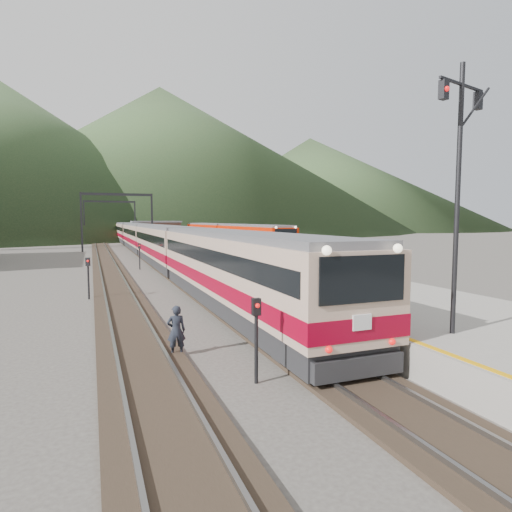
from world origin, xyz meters
name	(u,v)px	position (x,y,z in m)	size (l,w,h in m)	color
ground	(409,419)	(0.00, 0.00, 0.00)	(400.00, 400.00, 0.00)	#47423D
track_main	(154,259)	(0.00, 40.00, 0.07)	(2.60, 200.00, 0.23)	black
track_far	(106,260)	(-5.00, 40.00, 0.07)	(2.60, 200.00, 0.23)	black
track_second	(253,256)	(11.50, 40.00, 0.07)	(2.60, 200.00, 0.23)	black
platform	(209,255)	(5.60, 38.00, 0.50)	(8.00, 100.00, 1.00)	gray
gantry_near	(117,211)	(-2.85, 55.00, 5.59)	(9.55, 0.25, 8.00)	black
gantry_far	(110,213)	(-2.85, 80.00, 5.59)	(9.55, 0.25, 8.00)	black
station_shed	(156,229)	(5.60, 78.00, 2.57)	(9.40, 4.40, 3.10)	#4C3329
hill_b	(161,158)	(30.00, 230.00, 37.50)	(220.00, 220.00, 75.00)	#284425
hill_c	(310,183)	(110.00, 210.00, 25.00)	(160.00, 160.00, 50.00)	#284425
main_train	(150,239)	(0.00, 43.51, 2.09)	(3.05, 83.40, 3.72)	tan
second_train	(227,236)	(11.50, 50.49, 1.98)	(2.87, 39.16, 3.51)	red
signal_mast	(458,173)	(3.47, 2.24, 5.65)	(2.15, 0.69, 7.68)	black
short_signal_a	(256,329)	(-2.36, 3.09, 1.46)	(0.22, 0.16, 2.27)	black
short_signal_b	(140,253)	(-2.47, 30.91, 1.46)	(0.26, 0.23, 2.27)	black
short_signal_c	(88,273)	(-6.54, 17.55, 1.46)	(0.26, 0.22, 2.27)	black
worker	(176,331)	(-3.90, 6.15, 0.81)	(0.59, 0.39, 1.62)	#1D212B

